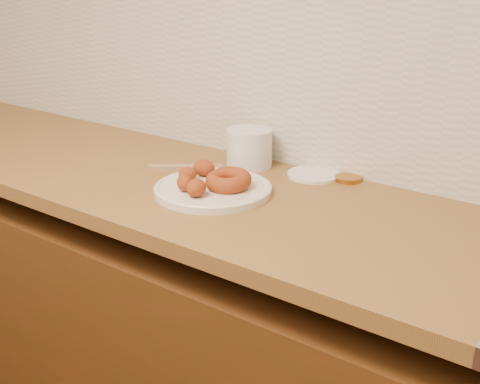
{
  "coord_description": "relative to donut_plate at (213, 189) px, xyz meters",
  "views": [
    {
      "loc": [
        0.67,
        0.55,
        1.44
      ],
      "look_at": [
        -0.13,
        1.64,
        0.93
      ],
      "focal_mm": 45.0,
      "sensor_mm": 36.0,
      "label": 1
    }
  ],
  "objects": [
    {
      "name": "wooden_utensil",
      "position": [
        -0.17,
        0.09,
        -0.0
      ],
      "size": [
        0.18,
        0.14,
        0.02
      ],
      "primitive_type": "cube",
      "rotation": [
        0.0,
        0.0,
        0.63
      ],
      "color": "#94734B",
      "rests_on": "butcher_block"
    },
    {
      "name": "fried_dough_chunks",
      "position": [
        -0.04,
        -0.02,
        0.03
      ],
      "size": [
        0.15,
        0.19,
        0.04
      ],
      "color": "#9B4117",
      "rests_on": "donut_plate"
    },
    {
      "name": "donut_plate",
      "position": [
        0.0,
        0.0,
        0.0
      ],
      "size": [
        0.3,
        0.3,
        0.02
      ],
      "primitive_type": "cylinder",
      "color": "silver",
      "rests_on": "butcher_block"
    },
    {
      "name": "backsplash",
      "position": [
        0.23,
        0.33,
        0.29
      ],
      "size": [
        3.6,
        0.02,
        0.6
      ],
      "primitive_type": "cube",
      "color": "beige",
      "rests_on": "wall_back"
    },
    {
      "name": "brass_jar_lid",
      "position": [
        0.23,
        0.29,
        -0.0
      ],
      "size": [
        0.08,
        0.08,
        0.01
      ],
      "primitive_type": "cylinder",
      "rotation": [
        0.0,
        0.0,
        0.19
      ],
      "color": "#AB6F26",
      "rests_on": "butcher_block"
    },
    {
      "name": "butcher_block",
      "position": [
        -0.42,
        0.03,
        -0.03
      ],
      "size": [
        2.3,
        0.62,
        0.04
      ],
      "primitive_type": "cube",
      "color": "brown",
      "rests_on": "base_cabinet"
    },
    {
      "name": "wall_back",
      "position": [
        0.23,
        0.34,
        0.44
      ],
      "size": [
        4.0,
        0.02,
        2.7
      ],
      "primitive_type": "cube",
      "color": "tan",
      "rests_on": "ground"
    },
    {
      "name": "plastic_tub",
      "position": [
        -0.05,
        0.23,
        0.05
      ],
      "size": [
        0.14,
        0.14,
        0.11
      ],
      "primitive_type": "cylinder",
      "rotation": [
        0.0,
        0.0,
        -0.11
      ],
      "color": "silver",
      "rests_on": "butcher_block"
    },
    {
      "name": "ring_donut",
      "position": [
        0.04,
        0.02,
        0.03
      ],
      "size": [
        0.12,
        0.13,
        0.05
      ],
      "primitive_type": "torus",
      "rotation": [
        0.1,
        0.0,
        0.05
      ],
      "color": "#9B4117",
      "rests_on": "donut_plate"
    },
    {
      "name": "tub_lid",
      "position": [
        0.14,
        0.26,
        -0.0
      ],
      "size": [
        0.18,
        0.18,
        0.01
      ],
      "primitive_type": "cylinder",
      "rotation": [
        0.0,
        0.0,
        0.35
      ],
      "color": "silver",
      "rests_on": "butcher_block"
    }
  ]
}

